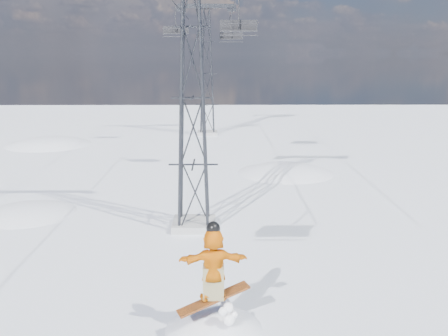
# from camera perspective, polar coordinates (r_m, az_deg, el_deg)

# --- Properties ---
(ground) EXTENTS (120.00, 120.00, 0.00)m
(ground) POSITION_cam_1_polar(r_m,az_deg,el_deg) (14.25, -8.44, -17.68)
(ground) COLOR white
(ground) RESTS_ON ground
(snow_terrain) EXTENTS (39.00, 37.00, 22.00)m
(snow_terrain) POSITION_cam_1_polar(r_m,az_deg,el_deg) (37.96, -10.89, -13.60)
(snow_terrain) COLOR white
(snow_terrain) RESTS_ON ground
(lift_tower_near) EXTENTS (5.20, 1.80, 11.43)m
(lift_tower_near) POSITION_cam_1_polar(r_m,az_deg,el_deg) (20.25, -3.64, 7.93)
(lift_tower_near) COLOR #999999
(lift_tower_near) RESTS_ON ground
(lift_tower_far) EXTENTS (5.20, 1.80, 11.43)m
(lift_tower_far) POSITION_cam_1_polar(r_m,az_deg,el_deg) (45.19, -1.96, 10.70)
(lift_tower_far) COLOR #999999
(lift_tower_far) RESTS_ON ground
(lift_chair_mid) EXTENTS (2.14, 0.61, 2.65)m
(lift_chair_mid) POSITION_cam_1_polar(r_m,az_deg,el_deg) (29.53, 1.69, 15.85)
(lift_chair_mid) COLOR black
(lift_chair_mid) RESTS_ON ground
(lift_chair_far) EXTENTS (1.94, 0.56, 2.41)m
(lift_chair_far) POSITION_cam_1_polar(r_m,az_deg,el_deg) (39.33, -5.54, 15.35)
(lift_chair_far) COLOR black
(lift_chair_far) RESTS_ON ground
(lift_chair_extra) EXTENTS (2.11, 0.61, 2.62)m
(lift_chair_extra) POSITION_cam_1_polar(r_m,az_deg,el_deg) (47.04, 0.84, 14.80)
(lift_chair_extra) COLOR black
(lift_chair_extra) RESTS_ON ground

